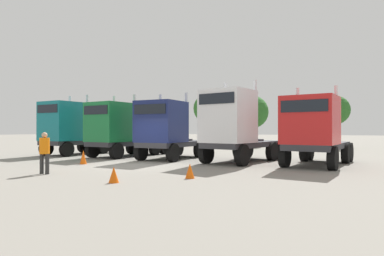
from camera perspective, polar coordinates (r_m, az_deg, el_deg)
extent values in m
plane|color=gray|center=(17.51, -10.10, -6.31)|extent=(200.00, 200.00, 0.00)
cube|color=#333338|center=(26.34, -18.45, -2.28)|extent=(2.52, 5.74, 0.30)
cube|color=#14727A|center=(25.32, -21.18, 1.05)|extent=(2.54, 2.58, 2.72)
cube|color=black|center=(24.61, -23.46, 3.04)|extent=(2.10, 0.16, 0.55)
cylinder|color=silver|center=(25.48, -17.42, 1.72)|extent=(0.19, 0.19, 3.32)
cylinder|color=silver|center=(26.93, -20.11, 1.62)|extent=(0.19, 0.19, 3.32)
cylinder|color=#333338|center=(27.15, -16.46, -1.78)|extent=(1.16, 1.16, 0.12)
cylinder|color=black|center=(24.17, -20.56, -3.42)|extent=(0.41, 1.02, 1.00)
cylinder|color=black|center=(25.92, -23.59, -3.20)|extent=(0.41, 1.02, 1.00)
cylinder|color=black|center=(26.36, -14.88, -3.16)|extent=(0.41, 1.02, 1.00)
cylinder|color=black|center=(27.98, -18.03, -2.98)|extent=(0.41, 1.02, 1.00)
cylinder|color=black|center=(27.14, -13.22, -3.08)|extent=(0.41, 1.02, 1.00)
cylinder|color=black|center=(28.71, -16.37, -2.92)|extent=(0.41, 1.02, 1.00)
cube|color=#333338|center=(23.75, -10.60, -2.52)|extent=(2.71, 6.23, 0.30)
cube|color=#197238|center=(22.41, -13.86, 0.96)|extent=(2.59, 2.52, 2.53)
cube|color=black|center=(21.63, -16.13, 2.97)|extent=(2.10, 0.22, 0.55)
cylinder|color=silver|center=(22.69, -9.80, 1.70)|extent=(0.19, 0.19, 3.13)
cylinder|color=silver|center=(24.01, -13.16, 1.60)|extent=(0.19, 0.19, 3.13)
cylinder|color=#333338|center=(24.73, -8.49, -1.94)|extent=(1.19, 1.19, 0.12)
cylinder|color=black|center=(21.33, -12.73, -3.86)|extent=(0.43, 1.03, 1.00)
cylinder|color=black|center=(22.94, -16.61, -3.60)|extent=(0.43, 1.03, 1.00)
cylinder|color=black|center=(24.13, -6.36, -3.44)|extent=(0.43, 1.03, 1.00)
cylinder|color=black|center=(25.56, -10.21, -3.26)|extent=(0.43, 1.03, 1.00)
cylinder|color=black|center=(24.99, -4.77, -3.33)|extent=(0.43, 1.03, 1.00)
cylinder|color=black|center=(26.38, -8.58, -3.16)|extent=(0.43, 1.03, 1.00)
cube|color=#333338|center=(21.34, -2.90, -2.68)|extent=(2.26, 5.73, 0.30)
cube|color=navy|center=(19.93, -5.24, 1.07)|extent=(2.43, 2.47, 2.43)
cube|color=black|center=(18.92, -7.25, 3.22)|extent=(2.10, 0.06, 0.55)
cylinder|color=silver|center=(20.65, -0.97, 1.85)|extent=(0.18, 0.18, 3.03)
cylinder|color=silver|center=(21.60, -5.42, 1.76)|extent=(0.18, 0.18, 3.03)
cylinder|color=#333338|center=(22.43, -1.30, -2.02)|extent=(1.11, 1.11, 0.12)
cylinder|color=black|center=(18.95, -3.26, -4.27)|extent=(0.36, 1.05, 1.04)
cylinder|color=black|center=(20.15, -8.69, -4.02)|extent=(0.36, 1.05, 1.04)
cylinder|color=black|center=(21.96, 1.23, -3.71)|extent=(0.36, 1.05, 1.04)
cylinder|color=black|center=(23.00, -3.72, -3.55)|extent=(0.36, 1.05, 1.04)
cylinder|color=black|center=(22.95, 2.43, -3.56)|extent=(0.36, 1.05, 1.04)
cylinder|color=black|center=(23.95, -2.37, -3.42)|extent=(0.36, 1.05, 1.04)
cube|color=#333338|center=(19.54, 8.90, -2.75)|extent=(3.14, 6.23, 0.30)
cube|color=white|center=(17.93, 6.14, 1.98)|extent=(2.74, 2.65, 2.80)
cube|color=black|center=(17.00, 4.11, 5.05)|extent=(2.08, 0.38, 0.55)
cylinder|color=silver|center=(18.63, 10.70, 2.82)|extent=(0.21, 0.21, 3.40)
cylinder|color=silver|center=(19.55, 5.70, 2.67)|extent=(0.21, 0.21, 3.40)
cylinder|color=#333338|center=(20.69, 10.61, -2.02)|extent=(1.26, 1.26, 0.12)
cylinder|color=black|center=(17.04, 8.56, -4.63)|extent=(0.52, 1.14, 1.10)
cylinder|color=black|center=(18.19, 2.43, -4.35)|extent=(0.52, 1.14, 1.10)
cylinder|color=black|center=(20.32, 13.49, -3.91)|extent=(0.52, 1.14, 1.10)
cylinder|color=black|center=(21.29, 8.04, -3.74)|extent=(0.52, 1.14, 1.10)
cylinder|color=black|center=(21.33, 14.67, -3.73)|extent=(0.52, 1.14, 1.10)
cylinder|color=black|center=(22.26, 9.41, -3.59)|extent=(0.52, 1.14, 1.10)
cube|color=#333338|center=(18.85, 20.81, -2.83)|extent=(2.76, 6.13, 0.30)
cube|color=red|center=(17.04, 19.48, 1.25)|extent=(2.61, 2.49, 2.30)
cube|color=black|center=(15.95, 18.50, 3.59)|extent=(2.09, 0.24, 0.55)
cylinder|color=silver|center=(18.12, 23.37, 2.12)|extent=(0.20, 0.20, 2.90)
cylinder|color=silver|center=(18.54, 17.57, 2.06)|extent=(0.20, 0.20, 2.90)
cylinder|color=#333338|center=(20.12, 21.61, -2.07)|extent=(1.20, 1.20, 0.12)
cylinder|color=black|center=(16.43, 22.87, -4.78)|extent=(0.45, 1.12, 1.09)
cylinder|color=black|center=(16.96, 15.52, -4.64)|extent=(0.45, 1.12, 1.09)
cylinder|color=black|center=(20.02, 24.74, -3.95)|extent=(0.45, 1.12, 1.09)
cylinder|color=black|center=(20.46, 18.62, -3.88)|extent=(0.45, 1.12, 1.09)
cylinder|color=black|center=(21.11, 25.18, -3.76)|extent=(0.45, 1.12, 1.09)
cylinder|color=black|center=(21.53, 19.36, -3.70)|extent=(0.45, 1.12, 1.09)
cylinder|color=#2D2D2D|center=(15.12, -23.45, -5.66)|extent=(0.18, 0.18, 0.84)
cylinder|color=#2D2D2D|center=(15.31, -24.23, -5.59)|extent=(0.18, 0.18, 0.84)
cylinder|color=orange|center=(15.16, -23.84, -2.79)|extent=(0.46, 0.46, 0.67)
sphere|color=tan|center=(15.15, -23.84, -1.10)|extent=(0.23, 0.23, 0.23)
cone|color=#F2590C|center=(12.74, -0.36, -7.32)|extent=(0.36, 0.36, 0.57)
cone|color=#F2590C|center=(12.04, -13.19, -7.75)|extent=(0.36, 0.36, 0.56)
cone|color=#F2590C|center=(18.79, -18.04, -4.75)|extent=(0.36, 0.36, 0.74)
cylinder|color=#4C3823|center=(42.24, 2.84, -0.73)|extent=(0.36, 0.36, 2.96)
sphere|color=#286023|center=(42.32, 2.84, 3.35)|extent=(3.83, 3.83, 3.83)
cylinder|color=#4C3823|center=(36.99, 10.14, -1.30)|extent=(0.36, 0.36, 2.31)
sphere|color=#286023|center=(37.03, 10.14, 2.72)|extent=(3.60, 3.60, 3.60)
cylinder|color=#4C3823|center=(35.30, 23.20, -1.10)|extent=(0.36, 0.36, 2.61)
sphere|color=#286023|center=(35.34, 23.19, 2.84)|extent=(2.80, 2.80, 2.80)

